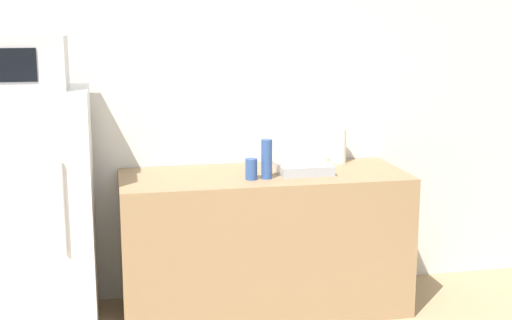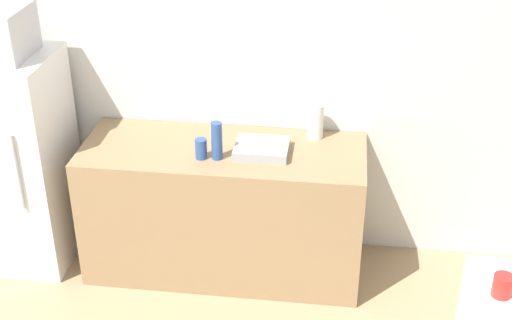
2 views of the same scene
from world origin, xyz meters
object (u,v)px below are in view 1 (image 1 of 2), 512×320
object	(u,v)px
microwave	(26,63)
paper_towel_roll	(338,146)
bottle_tall	(267,159)
refrigerator	(35,213)
bottle_short	(251,169)

from	to	relation	value
microwave	paper_towel_roll	world-z (taller)	microwave
bottle_tall	refrigerator	bearing A→B (deg)	176.27
microwave	bottle_tall	world-z (taller)	microwave
bottle_tall	bottle_short	distance (m)	0.11
paper_towel_roll	bottle_short	bearing A→B (deg)	-150.93
bottle_tall	paper_towel_roll	size ratio (longest dim) A/B	1.05
refrigerator	paper_towel_roll	distance (m)	1.99
bottle_tall	microwave	bearing A→B (deg)	176.33
bottle_short	bottle_tall	bearing A→B (deg)	4.70
bottle_short	refrigerator	bearing A→B (deg)	175.64
microwave	bottle_short	distance (m)	1.44
bottle_tall	bottle_short	size ratio (longest dim) A/B	1.87
microwave	paper_towel_roll	xyz separation A→B (m)	(1.95, 0.28, -0.60)
microwave	bottle_tall	distance (m)	1.50
microwave	paper_towel_roll	distance (m)	2.06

